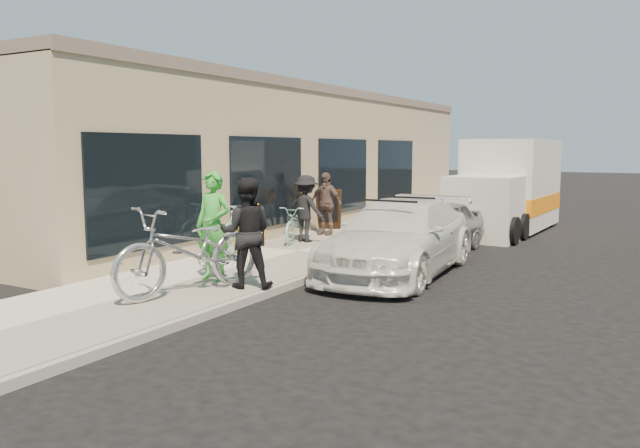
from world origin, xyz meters
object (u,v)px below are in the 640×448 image
at_px(cruiser_bike_b, 297,224).
at_px(moving_truck, 507,191).
at_px(woman_rider, 213,226).
at_px(bystander_a, 306,209).
at_px(cruiser_bike_a, 242,226).
at_px(bystander_b, 326,204).
at_px(sedan_silver, 433,227).
at_px(sandwich_board, 329,209).
at_px(cruiser_bike_c, 251,227).
at_px(man_standing, 246,233).
at_px(sedan_white, 399,237).
at_px(tandem_bike, 190,250).
at_px(bike_rack, 254,222).

bearing_deg(cruiser_bike_b, moving_truck, 42.59).
relative_size(woman_rider, bystander_a, 1.16).
relative_size(cruiser_bike_a, bystander_b, 1.13).
distance_m(sedan_silver, woman_rider, 5.83).
xyz_separation_m(sandwich_board, bystander_b, (0.53, -1.13, 0.26)).
distance_m(woman_rider, cruiser_bike_c, 3.31).
bearing_deg(cruiser_bike_a, man_standing, -61.90).
height_order(sandwich_board, man_standing, man_standing).
relative_size(sedan_white, cruiser_bike_b, 2.98).
height_order(tandem_bike, man_standing, man_standing).
bearing_deg(sedan_white, cruiser_bike_b, 149.68).
distance_m(moving_truck, tandem_bike, 11.44).
bearing_deg(cruiser_bike_c, man_standing, -66.59).
relative_size(bike_rack, moving_truck, 0.18).
bearing_deg(cruiser_bike_b, bystander_a, 24.58).
relative_size(cruiser_bike_c, bystander_a, 1.05).
xyz_separation_m(sandwich_board, bystander_a, (0.73, -2.46, 0.25)).
bearing_deg(sedan_silver, cruiser_bike_a, -137.40).
bearing_deg(bystander_b, sandwich_board, 119.57).
height_order(bike_rack, cruiser_bike_a, cruiser_bike_a).
xyz_separation_m(sandwich_board, sedan_white, (3.95, -4.31, 0.00)).
relative_size(cruiser_bike_a, cruiser_bike_c, 1.09).
relative_size(sedan_white, bystander_b, 3.06).
bearing_deg(bike_rack, sedan_white, -6.76).
bearing_deg(cruiser_bike_c, sedan_silver, 24.07).
bearing_deg(cruiser_bike_c, cruiser_bike_a, -106.24).
bearing_deg(sedan_white, bystander_a, 146.64).
relative_size(sedan_silver, bystander_b, 2.19).
bearing_deg(moving_truck, sedan_white, -90.13).
height_order(sedan_silver, cruiser_bike_c, sedan_silver).
height_order(sedan_silver, moving_truck, moving_truck).
xyz_separation_m(sedan_silver, bystander_b, (-3.16, 0.50, 0.36)).
relative_size(bike_rack, bystander_a, 0.60).
bearing_deg(cruiser_bike_b, cruiser_bike_a, -115.19).
bearing_deg(cruiser_bike_a, sandwich_board, 83.03).
bearing_deg(sedan_silver, tandem_bike, -100.91).
distance_m(bike_rack, sedan_white, 3.80).
relative_size(cruiser_bike_c, bystander_b, 1.03).
height_order(cruiser_bike_b, bystander_a, bystander_a).
bearing_deg(sandwich_board, bystander_b, -88.08).
distance_m(moving_truck, cruiser_bike_b, 6.84).
relative_size(sandwich_board, woman_rider, 0.58).
relative_size(sandwich_board, tandem_bike, 0.42).
height_order(cruiser_bike_a, bystander_b, bystander_b).
height_order(sandwich_board, bystander_b, bystander_b).
relative_size(woman_rider, cruiser_bike_a, 1.01).
distance_m(bike_rack, cruiser_bike_a, 0.54).
bearing_deg(sandwich_board, moving_truck, 13.62).
bearing_deg(sedan_white, bystander_b, 133.56).
bearing_deg(tandem_bike, bike_rack, 127.71).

